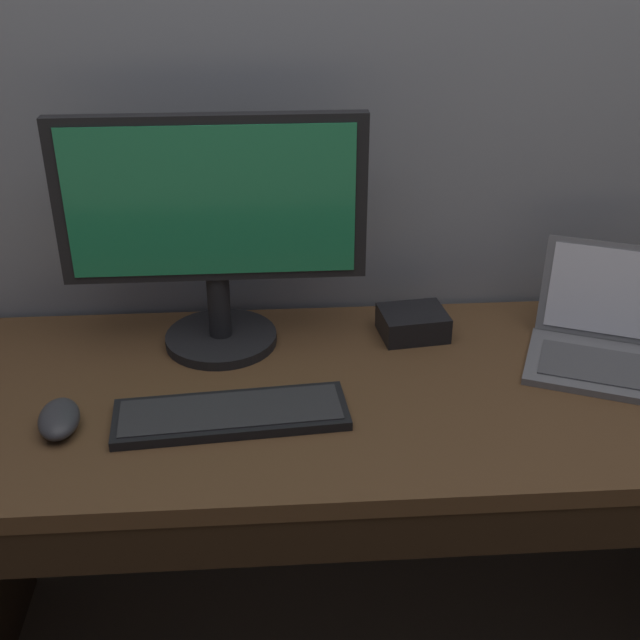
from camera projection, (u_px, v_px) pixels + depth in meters
desk at (384, 481)px, 1.57m from camera, size 1.76×0.63×0.74m
laptop_space_gray at (614, 341)px, 1.54m from camera, size 0.38×0.36×0.20m
external_monitor at (213, 226)px, 1.49m from camera, size 0.57×0.22×0.46m
wired_keyboard at (231, 414)px, 1.38m from camera, size 0.41×0.16×0.02m
computer_mouse at (59, 419)px, 1.35m from camera, size 0.08×0.12×0.04m
external_drive_box at (413, 323)px, 1.64m from camera, size 0.14×0.12×0.05m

